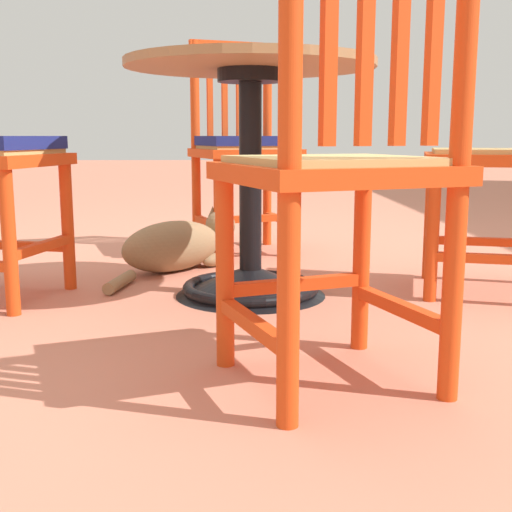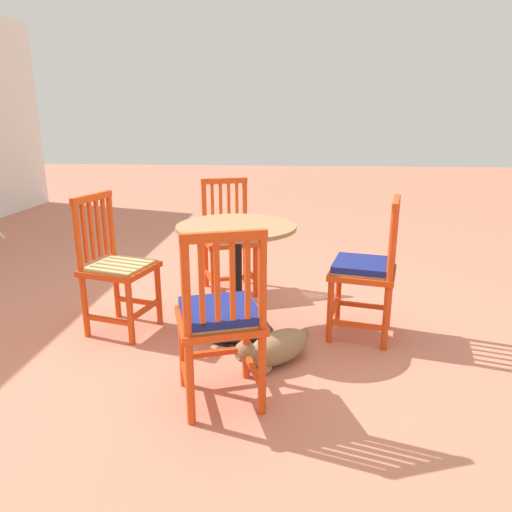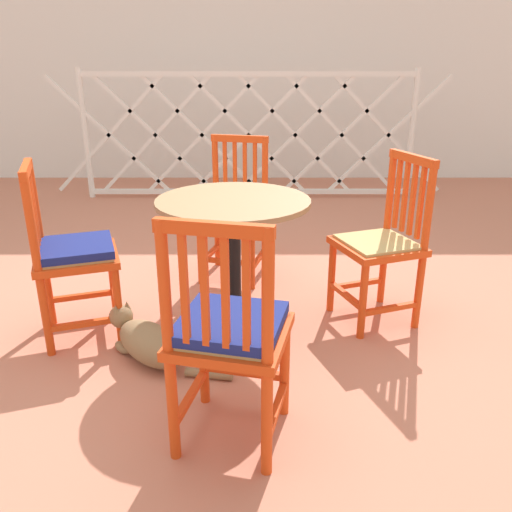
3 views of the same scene
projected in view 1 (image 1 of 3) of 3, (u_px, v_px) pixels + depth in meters
name	position (u px, v px, depth m)	size (l,w,h in m)	color
ground_plane	(271.00, 285.00, 2.27)	(24.00, 24.00, 0.00)	#C6755B
cafe_table	(250.00, 207.00, 2.08)	(0.76, 0.76, 0.73)	black
orange_chair_tucked_in	(340.00, 173.00, 1.28)	(0.51, 0.51, 0.91)	#D64214
orange_chair_facing_out	(499.00, 158.00, 2.10)	(0.49, 0.49, 0.91)	#D64214
orange_chair_near_fence	(243.00, 149.00, 2.85)	(0.51, 0.51, 0.91)	#D64214
tabby_cat	(180.00, 245.00, 2.52)	(0.64, 0.47, 0.23)	#8E704C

